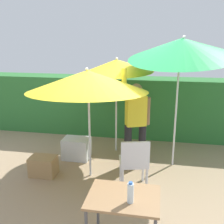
# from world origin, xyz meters

# --- Properties ---
(ground_plane) EXTENTS (24.00, 24.00, 0.00)m
(ground_plane) POSITION_xyz_m (0.00, 0.00, 0.00)
(ground_plane) COLOR #9E8466
(hedge_row) EXTENTS (8.00, 0.70, 1.45)m
(hedge_row) POSITION_xyz_m (0.00, 2.15, 0.72)
(hedge_row) COLOR #2D7033
(hedge_row) RESTS_ON ground_plane
(umbrella_rainbow) EXTENTS (1.91, 1.91, 2.57)m
(umbrella_rainbow) POSITION_xyz_m (1.16, 0.61, 2.22)
(umbrella_rainbow) COLOR silver
(umbrella_rainbow) RESTS_ON ground_plane
(umbrella_orange) EXTENTS (2.00, 2.01, 1.95)m
(umbrella_orange) POSITION_xyz_m (-0.34, -0.06, 1.71)
(umbrella_orange) COLOR silver
(umbrella_orange) RESTS_ON ground_plane
(umbrella_yellow) EXTENTS (1.50, 1.50, 2.02)m
(umbrella_yellow) POSITION_xyz_m (-0.05, 1.09, 1.83)
(umbrella_yellow) COLOR silver
(umbrella_yellow) RESTS_ON ground_plane
(person_vendor) EXTENTS (0.54, 0.34, 1.88)m
(person_vendor) POSITION_xyz_m (0.41, 0.47, 0.93)
(person_vendor) COLOR black
(person_vendor) RESTS_ON ground_plane
(chair_plastic) EXTENTS (0.53, 0.53, 0.89)m
(chair_plastic) POSITION_xyz_m (0.48, -0.39, 0.51)
(chair_plastic) COLOR silver
(chair_plastic) RESTS_ON ground_plane
(cooler_box) EXTENTS (0.53, 0.37, 0.43)m
(cooler_box) POSITION_xyz_m (-0.78, 0.56, 0.22)
(cooler_box) COLOR silver
(cooler_box) RESTS_ON ground_plane
(crate_cardboard) EXTENTS (0.46, 0.32, 0.35)m
(crate_cardboard) POSITION_xyz_m (-1.16, -0.20, 0.17)
(crate_cardboard) COLOR #9E7A4C
(crate_cardboard) RESTS_ON ground_plane
(folding_table) EXTENTS (0.80, 0.60, 0.71)m
(folding_table) POSITION_xyz_m (0.49, -1.66, 0.63)
(folding_table) COLOR #4C4C51
(folding_table) RESTS_ON ground_plane
(bottle_water) EXTENTS (0.07, 0.07, 0.24)m
(bottle_water) POSITION_xyz_m (0.58, -1.76, 0.82)
(bottle_water) COLOR silver
(bottle_water) RESTS_ON folding_table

